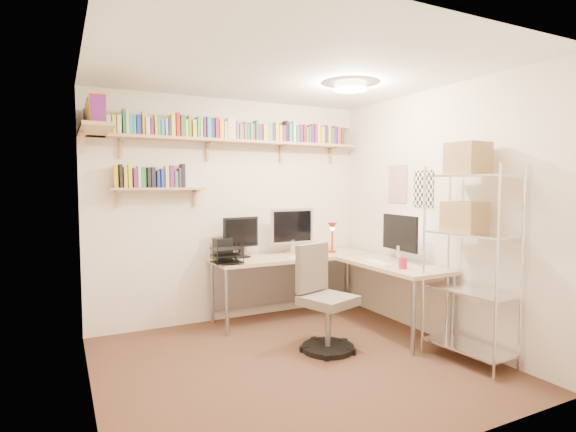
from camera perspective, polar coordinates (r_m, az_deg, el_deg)
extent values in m
plane|color=#4D2A21|center=(4.09, 0.77, -18.15)|extent=(3.20, 3.20, 0.00)
cube|color=beige|center=(5.17, -7.00, 0.73)|extent=(3.20, 0.04, 2.50)
cube|color=beige|center=(3.37, -24.06, -1.33)|extent=(0.04, 3.00, 2.50)
cube|color=beige|center=(4.76, 18.08, 0.28)|extent=(0.04, 3.00, 2.50)
cube|color=beige|center=(2.58, 16.59, -2.68)|extent=(3.20, 0.04, 2.50)
cube|color=white|center=(3.91, 0.81, 18.18)|extent=(3.20, 3.00, 0.04)
cube|color=silver|center=(5.15, 13.72, 3.97)|extent=(0.01, 0.30, 0.42)
cube|color=white|center=(4.85, 16.80, 3.33)|extent=(0.01, 0.28, 0.38)
cylinder|color=#FFEAC6|center=(4.42, 7.91, 15.94)|extent=(0.30, 0.30, 0.06)
cube|color=tan|center=(5.07, -6.58, 9.38)|extent=(3.05, 0.25, 0.03)
cube|color=tan|center=(4.34, -23.36, 10.00)|extent=(0.25, 1.00, 0.03)
cube|color=tan|center=(4.84, -16.12, 3.34)|extent=(0.95, 0.20, 0.02)
cube|color=tan|center=(4.84, -20.43, 8.58)|extent=(0.03, 0.20, 0.20)
cube|color=tan|center=(5.03, -10.08, 8.59)|extent=(0.03, 0.20, 0.20)
cube|color=tan|center=(5.36, -0.74, 8.36)|extent=(0.03, 0.20, 0.20)
cube|color=tan|center=(5.70, 5.64, 8.08)|extent=(0.03, 0.20, 0.20)
cube|color=teal|center=(4.78, -23.55, 11.07)|extent=(0.04, 0.13, 0.25)
cube|color=#B11817|center=(4.78, -22.94, 10.84)|extent=(0.03, 0.14, 0.20)
cube|color=yellow|center=(4.78, -22.47, 10.76)|extent=(0.02, 0.14, 0.19)
cube|color=beige|center=(4.78, -21.89, 10.69)|extent=(0.04, 0.15, 0.18)
cube|color=#CADD29|center=(4.79, -21.27, 10.73)|extent=(0.03, 0.14, 0.18)
cube|color=beige|center=(4.79, -20.71, 10.75)|extent=(0.04, 0.14, 0.18)
cube|color=#267439|center=(4.80, -20.16, 11.13)|extent=(0.03, 0.14, 0.25)
cube|color=beige|center=(4.80, -19.79, 11.00)|extent=(0.03, 0.15, 0.23)
cube|color=teal|center=(4.81, -19.41, 10.76)|extent=(0.03, 0.15, 0.18)
cube|color=teal|center=(4.81, -19.02, 10.80)|extent=(0.03, 0.15, 0.19)
cube|color=navy|center=(4.82, -18.51, 10.85)|extent=(0.04, 0.14, 0.20)
cube|color=yellow|center=(4.83, -17.94, 11.11)|extent=(0.02, 0.11, 0.24)
cube|color=beige|center=(4.83, -17.48, 10.76)|extent=(0.04, 0.14, 0.18)
cube|color=#621B68|center=(4.84, -16.98, 10.70)|extent=(0.03, 0.14, 0.17)
cube|color=yellow|center=(4.85, -16.50, 10.95)|extent=(0.03, 0.13, 0.22)
cube|color=teal|center=(4.85, -16.17, 10.93)|extent=(0.02, 0.14, 0.21)
cube|color=teal|center=(4.86, -15.71, 10.69)|extent=(0.03, 0.11, 0.17)
cube|color=beige|center=(4.87, -15.24, 10.74)|extent=(0.02, 0.11, 0.18)
cube|color=navy|center=(4.87, -14.89, 10.72)|extent=(0.02, 0.15, 0.18)
cube|color=#CADD29|center=(4.88, -14.50, 11.03)|extent=(0.04, 0.14, 0.23)
cube|color=#B11817|center=(4.89, -13.93, 11.11)|extent=(0.04, 0.14, 0.25)
cube|color=#267439|center=(4.90, -13.33, 11.00)|extent=(0.04, 0.13, 0.23)
cube|color=#CADD29|center=(4.91, -12.87, 10.74)|extent=(0.03, 0.12, 0.18)
cube|color=#796058|center=(4.92, -12.49, 10.99)|extent=(0.03, 0.12, 0.23)
cube|color=#CADD29|center=(4.93, -11.94, 10.74)|extent=(0.04, 0.14, 0.19)
cube|color=teal|center=(4.95, -11.46, 10.94)|extent=(0.02, 0.15, 0.22)
cube|color=#CADD29|center=(4.95, -11.09, 10.95)|extent=(0.02, 0.12, 0.23)
cube|color=#621B68|center=(4.96, -10.69, 10.92)|extent=(0.03, 0.12, 0.22)
cube|color=teal|center=(4.98, -10.15, 10.94)|extent=(0.04, 0.13, 0.23)
cube|color=navy|center=(4.99, -9.64, 10.87)|extent=(0.03, 0.11, 0.22)
cube|color=#B11817|center=(5.00, -9.17, 10.89)|extent=(0.04, 0.13, 0.22)
cube|color=yellow|center=(5.02, -8.62, 10.70)|extent=(0.04, 0.14, 0.19)
cube|color=beige|center=(5.03, -8.08, 10.65)|extent=(0.03, 0.13, 0.19)
cube|color=beige|center=(5.05, -7.64, 10.88)|extent=(0.04, 0.14, 0.23)
cube|color=beige|center=(5.06, -7.15, 10.79)|extent=(0.04, 0.13, 0.22)
cube|color=#796058|center=(5.08, -6.62, 10.69)|extent=(0.03, 0.11, 0.20)
cube|color=#796058|center=(5.09, -6.13, 10.53)|extent=(0.04, 0.12, 0.18)
cube|color=#796058|center=(5.11, -5.61, 10.64)|extent=(0.03, 0.13, 0.20)
cube|color=#267439|center=(5.12, -5.28, 10.50)|extent=(0.02, 0.13, 0.18)
cube|color=teal|center=(5.14, -4.87, 10.58)|extent=(0.03, 0.13, 0.19)
cube|color=#B11817|center=(5.15, -4.55, 10.50)|extent=(0.02, 0.12, 0.18)
cube|color=#267439|center=(5.17, -4.19, 10.72)|extent=(0.03, 0.14, 0.23)
cube|color=#621B68|center=(5.18, -3.74, 10.49)|extent=(0.04, 0.11, 0.19)
cube|color=#CADD29|center=(5.20, -3.27, 10.46)|extent=(0.02, 0.14, 0.19)
cube|color=yellow|center=(5.21, -2.96, 10.53)|extent=(0.03, 0.14, 0.20)
cube|color=teal|center=(5.23, -2.54, 10.54)|extent=(0.04, 0.15, 0.21)
cube|color=#621B68|center=(5.25, -2.08, 10.40)|extent=(0.02, 0.12, 0.19)
cube|color=yellow|center=(5.27, -1.62, 10.58)|extent=(0.04, 0.11, 0.22)
cube|color=yellow|center=(5.29, -1.17, 10.36)|extent=(0.04, 0.12, 0.19)
cube|color=#621B68|center=(5.30, -0.75, 10.36)|extent=(0.04, 0.13, 0.19)
cube|color=black|center=(5.32, -0.37, 10.64)|extent=(0.03, 0.13, 0.25)
cube|color=teal|center=(5.34, 0.09, 10.43)|extent=(0.04, 0.11, 0.21)
cube|color=beige|center=(5.37, 0.52, 10.58)|extent=(0.03, 0.15, 0.24)
cube|color=#267439|center=(5.38, 0.96, 10.29)|extent=(0.04, 0.14, 0.20)
cube|color=#621B68|center=(5.41, 1.42, 10.35)|extent=(0.04, 0.14, 0.21)
cube|color=#B11817|center=(5.43, 1.82, 10.36)|extent=(0.02, 0.14, 0.22)
cube|color=#796058|center=(5.45, 2.18, 10.18)|extent=(0.03, 0.12, 0.19)
cube|color=#267439|center=(5.46, 2.54, 10.22)|extent=(0.03, 0.12, 0.20)
cube|color=#621B68|center=(5.48, 2.85, 10.33)|extent=(0.03, 0.12, 0.22)
cube|color=#621B68|center=(5.50, 3.22, 10.32)|extent=(0.04, 0.15, 0.23)
cube|color=#CADD29|center=(5.53, 3.67, 10.34)|extent=(0.04, 0.11, 0.24)
cube|color=yellow|center=(5.55, 4.12, 10.13)|extent=(0.04, 0.14, 0.20)
cube|color=navy|center=(5.58, 4.53, 10.21)|extent=(0.04, 0.12, 0.22)
cube|color=yellow|center=(5.60, 4.97, 10.22)|extent=(0.04, 0.14, 0.23)
cube|color=#267439|center=(5.62, 5.33, 10.00)|extent=(0.03, 0.15, 0.19)
cube|color=#621B68|center=(5.65, 5.73, 10.13)|extent=(0.04, 0.11, 0.22)
cube|color=#796058|center=(5.68, 6.15, 10.04)|extent=(0.04, 0.14, 0.21)
cube|color=#B11817|center=(5.70, 6.55, 9.99)|extent=(0.03, 0.14, 0.21)
cube|color=#267439|center=(5.72, 6.90, 9.79)|extent=(0.04, 0.14, 0.17)
cube|color=#796058|center=(5.75, 7.29, 9.94)|extent=(0.04, 0.12, 0.21)
cube|color=#621B68|center=(3.92, -22.98, 12.50)|extent=(0.12, 0.02, 0.22)
cube|color=yellow|center=(3.96, -23.03, 12.60)|extent=(0.13, 0.02, 0.24)
cube|color=#CADD29|center=(4.00, -23.07, 12.48)|extent=(0.12, 0.04, 0.24)
cube|color=#CADD29|center=(4.05, -23.11, 11.92)|extent=(0.11, 0.04, 0.18)
cube|color=yellow|center=(4.09, -23.15, 11.87)|extent=(0.15, 0.04, 0.18)
cube|color=#B11817|center=(4.14, -23.20, 11.74)|extent=(0.13, 0.04, 0.18)
cube|color=#267439|center=(4.20, -23.26, 12.04)|extent=(0.13, 0.03, 0.24)
cube|color=yellow|center=(4.24, -23.30, 11.95)|extent=(0.13, 0.04, 0.23)
cube|color=beige|center=(4.28, -23.33, 11.47)|extent=(0.14, 0.04, 0.18)
cube|color=black|center=(4.31, -23.37, 11.61)|extent=(0.13, 0.02, 0.21)
cube|color=yellow|center=(4.35, -23.40, 11.50)|extent=(0.14, 0.02, 0.20)
cube|color=black|center=(4.38, -23.43, 11.73)|extent=(0.12, 0.03, 0.24)
cube|color=navy|center=(4.43, -23.47, 11.45)|extent=(0.13, 0.04, 0.21)
cube|color=#796058|center=(4.47, -23.51, 11.51)|extent=(0.12, 0.02, 0.23)
cube|color=yellow|center=(4.50, -23.53, 11.09)|extent=(0.12, 0.03, 0.18)
cube|color=black|center=(4.54, -23.56, 11.07)|extent=(0.12, 0.04, 0.18)
cube|color=#796058|center=(4.59, -23.60, 11.05)|extent=(0.12, 0.04, 0.19)
cube|color=beige|center=(4.63, -23.63, 11.13)|extent=(0.12, 0.02, 0.22)
cube|color=#B11817|center=(4.67, -23.66, 10.97)|extent=(0.11, 0.04, 0.20)
cube|color=#621B68|center=(4.73, -23.71, 10.99)|extent=(0.13, 0.04, 0.22)
cube|color=#267439|center=(4.76, -23.73, 10.77)|extent=(0.12, 0.03, 0.19)
cube|color=yellow|center=(4.78, -21.04, 4.74)|extent=(0.03, 0.11, 0.23)
cube|color=black|center=(4.78, -20.51, 4.77)|extent=(0.03, 0.15, 0.23)
cube|color=yellow|center=(4.79, -19.99, 4.63)|extent=(0.03, 0.13, 0.20)
cube|color=#CADD29|center=(4.79, -19.47, 4.78)|extent=(0.03, 0.13, 0.23)
cube|color=#621B68|center=(4.80, -18.88, 4.59)|extent=(0.04, 0.15, 0.19)
cube|color=beige|center=(4.81, -18.42, 4.78)|extent=(0.03, 0.14, 0.22)
cube|color=#267439|center=(4.81, -17.93, 4.68)|extent=(0.04, 0.12, 0.21)
cube|color=black|center=(4.82, -17.34, 4.68)|extent=(0.03, 0.15, 0.20)
cube|color=black|center=(4.83, -16.82, 4.71)|extent=(0.04, 0.14, 0.21)
cube|color=navy|center=(4.84, -16.24, 4.51)|extent=(0.03, 0.15, 0.17)
cube|color=navy|center=(4.85, -15.75, 4.63)|extent=(0.03, 0.15, 0.19)
cube|color=#CADD29|center=(4.86, -15.19, 4.83)|extent=(0.04, 0.11, 0.22)
cube|color=#621B68|center=(4.87, -14.65, 4.86)|extent=(0.04, 0.13, 0.23)
cube|color=#267439|center=(4.88, -14.11, 4.53)|extent=(0.03, 0.13, 0.17)
cube|color=#621B68|center=(4.88, -13.65, 4.72)|extent=(0.02, 0.12, 0.20)
cube|color=black|center=(4.89, -13.28, 4.99)|extent=(0.03, 0.14, 0.25)
cube|color=tan|center=(5.18, 0.63, -5.24)|extent=(1.87, 0.59, 0.04)
cube|color=tan|center=(4.81, 13.08, -6.08)|extent=(0.59, 1.28, 0.04)
cylinder|color=gray|center=(4.69, -7.75, -10.83)|extent=(0.04, 0.04, 0.69)
cylinder|color=gray|center=(5.14, -9.59, -9.51)|extent=(0.04, 0.04, 0.69)
cylinder|color=gray|center=(5.93, 7.55, -7.68)|extent=(0.04, 0.04, 0.69)
cylinder|color=gray|center=(4.30, 15.63, -12.32)|extent=(0.04, 0.04, 0.69)
cylinder|color=gray|center=(4.64, 20.20, -11.22)|extent=(0.04, 0.04, 0.69)
cube|color=gray|center=(5.47, -0.63, -8.12)|extent=(1.77, 0.02, 0.54)
cube|color=silver|center=(5.27, 0.51, -1.31)|extent=(0.54, 0.03, 0.41)
cube|color=black|center=(5.25, 0.61, -1.33)|extent=(0.49, 0.00, 0.36)
cube|color=black|center=(5.01, -6.01, -2.06)|extent=(0.43, 0.03, 0.34)
cube|color=black|center=(4.89, 14.01, -2.07)|extent=(0.03, 0.57, 0.37)
cube|color=silver|center=(4.88, 13.83, -2.09)|extent=(0.00, 0.51, 0.32)
cube|color=white|center=(5.05, 2.07, -5.18)|extent=(0.41, 0.13, 0.01)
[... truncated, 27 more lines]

